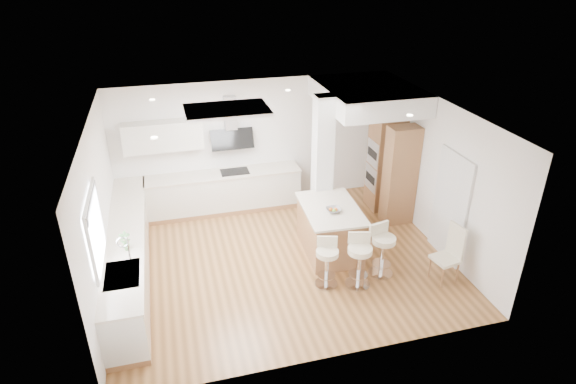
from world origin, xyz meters
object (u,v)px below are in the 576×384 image
object	(u,v)px
bar_stool_b	(359,258)
bar_stool_c	(382,247)
bar_stool_a	(327,260)
peninsula	(330,229)
dining_chair	(451,251)

from	to	relation	value
bar_stool_b	bar_stool_c	bearing A→B (deg)	34.52
bar_stool_a	bar_stool_b	distance (m)	0.54
bar_stool_a	bar_stool_b	size ratio (longest dim) A/B	0.92
peninsula	dining_chair	bearing A→B (deg)	-36.07
bar_stool_c	dining_chair	distance (m)	1.15
peninsula	bar_stool_c	size ratio (longest dim) A/B	1.63
dining_chair	peninsula	bearing A→B (deg)	130.62
bar_stool_b	dining_chair	distance (m)	1.59
bar_stool_a	bar_stool_b	bearing A→B (deg)	1.64
bar_stool_c	bar_stool_b	bearing A→B (deg)	-172.45
dining_chair	bar_stool_a	bearing A→B (deg)	159.07
peninsula	dining_chair	distance (m)	2.18
bar_stool_b	bar_stool_c	world-z (taller)	bar_stool_c
bar_stool_a	dining_chair	xyz separation A→B (m)	(2.10, -0.38, 0.06)
peninsula	bar_stool_b	size ratio (longest dim) A/B	1.64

